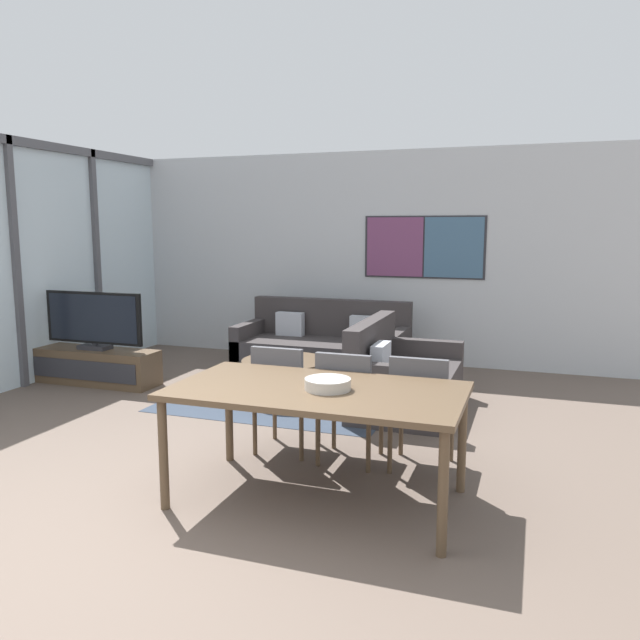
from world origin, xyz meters
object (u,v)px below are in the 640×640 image
object	(u,v)px
tv_console	(96,366)
coffee_table	(285,369)
dining_chair_left	(283,393)
sofa_main	(324,350)
dining_chair_centre	(348,401)
sofa_side	(399,382)
fruit_bowl	(328,383)
dining_chair_right	(421,407)
television	(94,321)
dining_table	(317,398)

from	to	relation	value
tv_console	coffee_table	xyz separation A→B (m)	(2.32, 0.14, 0.11)
tv_console	dining_chair_left	size ratio (longest dim) A/B	1.71
sofa_main	dining_chair_centre	distance (m)	3.07
sofa_side	coffee_table	xyz separation A→B (m)	(-1.24, -0.01, 0.03)
dining_chair_left	fruit_bowl	size ratio (longest dim) A/B	2.95
sofa_side	dining_chair_centre	world-z (taller)	sofa_side
dining_chair_left	dining_chair_right	xyz separation A→B (m)	(1.11, -0.02, 0.00)
television	sofa_side	world-z (taller)	television
coffee_table	dining_table	world-z (taller)	dining_table
sofa_side	dining_table	xyz separation A→B (m)	(-0.07, -2.25, 0.43)
tv_console	dining_chair_centre	size ratio (longest dim) A/B	1.71
sofa_side	dining_chair_right	world-z (taller)	sofa_side
television	sofa_side	size ratio (longest dim) A/B	0.87
dining_chair_centre	fruit_bowl	distance (m)	0.78
television	dining_chair_left	bearing A→B (deg)	-24.83
sofa_side	coffee_table	distance (m)	1.24
sofa_side	sofa_main	bearing A→B (deg)	44.11
television	coffee_table	world-z (taller)	television
television	dining_chair_centre	size ratio (longest dim) A/B	1.44
sofa_side	dining_chair_left	xyz separation A→B (m)	(-0.62, -1.51, 0.22)
television	tv_console	bearing A→B (deg)	-90.00
sofa_main	dining_table	xyz separation A→B (m)	(1.17, -3.53, 0.43)
sofa_side	fruit_bowl	bearing A→B (deg)	-179.79
dining_chair_right	sofa_main	bearing A→B (deg)	121.58
sofa_main	dining_chair_centre	world-z (taller)	sofa_main
coffee_table	dining_chair_right	distance (m)	2.30
sofa_main	coffee_table	size ratio (longest dim) A/B	2.28
sofa_main	dining_chair_right	xyz separation A→B (m)	(1.72, -2.80, 0.22)
dining_chair_centre	dining_chair_right	world-z (taller)	same
television	dining_chair_right	xyz separation A→B (m)	(4.04, -1.37, -0.24)
coffee_table	dining_table	bearing A→B (deg)	-62.55
television	sofa_side	distance (m)	3.59
sofa_side	dining_table	size ratio (longest dim) A/B	0.77
tv_console	dining_chair_right	bearing A→B (deg)	-18.75
dining_chair_centre	dining_chair_right	size ratio (longest dim) A/B	1.00
fruit_bowl	television	bearing A→B (deg)	149.26
sofa_main	sofa_side	bearing A→B (deg)	-45.89
dining_chair_right	fruit_bowl	size ratio (longest dim) A/B	2.95
dining_chair_right	television	bearing A→B (deg)	161.24
sofa_side	dining_chair_left	world-z (taller)	sofa_side
sofa_side	fruit_bowl	size ratio (longest dim) A/B	4.88
fruit_bowl	sofa_side	bearing A→B (deg)	90.21
dining_chair_centre	sofa_side	bearing A→B (deg)	87.47
dining_chair_centre	coffee_table	bearing A→B (deg)	126.89
coffee_table	fruit_bowl	bearing A→B (deg)	-61.22
dining_chair_left	sofa_main	bearing A→B (deg)	102.39
dining_table	fruit_bowl	world-z (taller)	fruit_bowl
dining_table	fruit_bowl	xyz separation A→B (m)	(0.08, -0.02, 0.11)
fruit_bowl	tv_console	bearing A→B (deg)	149.27
television	coffee_table	distance (m)	2.37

